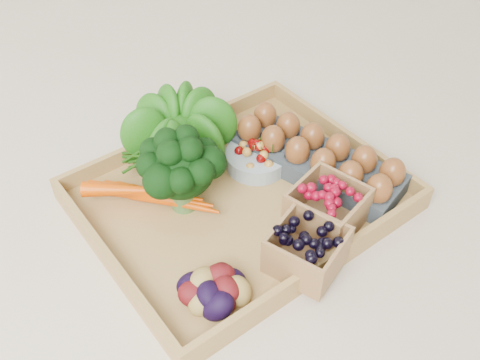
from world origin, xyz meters
TOP-DOWN VIEW (x-y plane):
  - ground at (0.00, 0.00)m, footprint 4.00×4.00m
  - tray at (0.00, 0.00)m, footprint 0.55×0.45m
  - carrots at (-0.14, 0.08)m, footprint 0.19×0.14m
  - lettuce at (-0.02, 0.18)m, footprint 0.14×0.14m
  - broccoli at (-0.09, 0.05)m, footprint 0.16×0.16m
  - cherry_bowl at (0.08, 0.05)m, footprint 0.12×0.12m
  - egg_carton at (0.16, -0.03)m, footprint 0.21×0.36m
  - potatoes at (-0.17, -0.15)m, footprint 0.13×0.13m
  - punnet_blackberry at (-0.01, -0.19)m, footprint 0.14×0.14m
  - punnet_raspberry at (0.08, -0.14)m, footprint 0.14×0.14m

SIDE VIEW (x-z plane):
  - ground at x=0.00m, z-range 0.00..0.00m
  - tray at x=0.00m, z-range 0.00..0.01m
  - cherry_bowl at x=0.08m, z-range 0.01..0.05m
  - egg_carton at x=0.16m, z-range 0.01..0.05m
  - carrots at x=-0.14m, z-range 0.01..0.06m
  - potatoes at x=-0.17m, z-range 0.01..0.09m
  - punnet_blackberry at x=-0.01m, z-range 0.01..0.09m
  - punnet_raspberry at x=0.08m, z-range 0.01..0.09m
  - broccoli at x=-0.09m, z-range 0.01..0.14m
  - lettuce at x=-0.02m, z-range 0.02..0.16m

